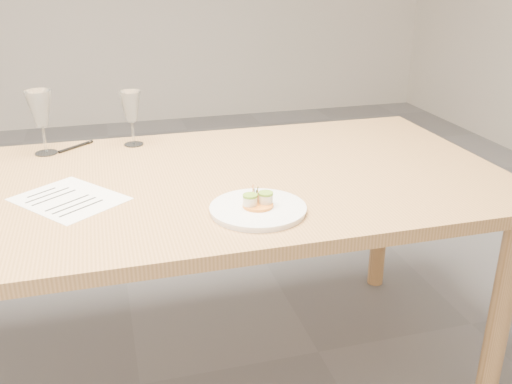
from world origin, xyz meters
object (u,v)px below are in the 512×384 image
object	(u,v)px
dining_table	(122,206)
wine_glass_3	(131,108)
dinner_plate	(258,208)
recipe_sheet	(69,199)
wine_glass_2	(40,110)
ballpoint_pen	(76,146)

from	to	relation	value
dining_table	wine_glass_3	world-z (taller)	wine_glass_3
dinner_plate	wine_glass_3	bearing A→B (deg)	111.86
dining_table	recipe_sheet	distance (m)	0.17
dining_table	dinner_plate	world-z (taller)	dinner_plate
wine_glass_2	wine_glass_3	xyz separation A→B (m)	(0.30, 0.02, -0.02)
recipe_sheet	ballpoint_pen	size ratio (longest dim) A/B	3.03
ballpoint_pen	dining_table	bearing A→B (deg)	-113.68
wine_glass_3	ballpoint_pen	bearing A→B (deg)	174.58
ballpoint_pen	wine_glass_3	bearing A→B (deg)	-46.76
dining_table	wine_glass_3	xyz separation A→B (m)	(0.07, 0.40, 0.21)
wine_glass_2	wine_glass_3	distance (m)	0.30
dinner_plate	recipe_sheet	distance (m)	0.54
ballpoint_pen	wine_glass_2	bearing A→B (deg)	159.65
recipe_sheet	wine_glass_3	distance (m)	0.53
recipe_sheet	dining_table	bearing A→B (deg)	-12.64
recipe_sheet	wine_glass_2	bearing A→B (deg)	63.37
ballpoint_pen	wine_glass_3	distance (m)	0.24
dinner_plate	wine_glass_3	size ratio (longest dim) A/B	1.32
dining_table	wine_glass_2	size ratio (longest dim) A/B	10.85
wine_glass_3	recipe_sheet	bearing A→B (deg)	-114.87
ballpoint_pen	wine_glass_2	world-z (taller)	wine_glass_2
dinner_plate	recipe_sheet	bearing A→B (deg)	155.33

